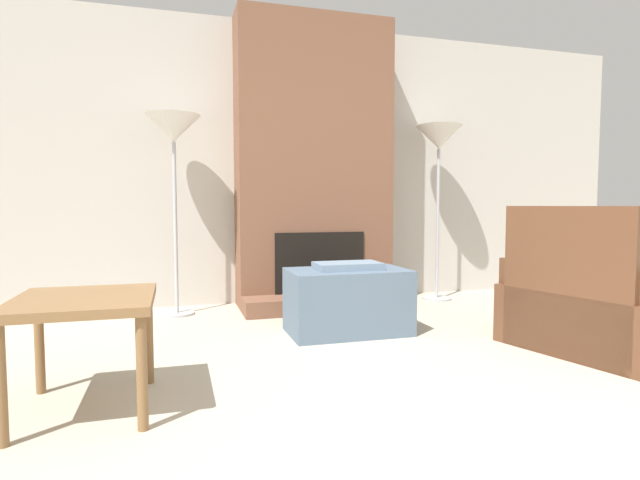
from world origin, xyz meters
name	(u,v)px	position (x,y,z in m)	size (l,w,h in m)	color
ground_plane	(567,480)	(0.00, 0.00, 0.00)	(24.00, 24.00, 0.00)	#B2A893
wall_back	(307,165)	(0.00, 3.36, 1.30)	(6.90, 0.06, 2.60)	#BCB7AD
fireplace	(314,169)	(0.00, 3.12, 1.25)	(1.41, 0.72, 2.60)	brown
ottoman	(348,300)	(-0.06, 2.02, 0.24)	(0.84, 0.49, 0.51)	slate
armchair	(596,307)	(1.29, 1.18, 0.28)	(1.10, 1.17, 0.91)	brown
side_table	(85,312)	(-1.63, 1.07, 0.44)	(0.58, 0.64, 0.51)	brown
floor_lamp_left	(174,137)	(-1.23, 2.99, 1.47)	(0.44, 0.44, 1.65)	#ADADB2
floor_lamp_right	(439,145)	(1.20, 2.99, 1.49)	(0.44, 0.44, 1.67)	#ADADB2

